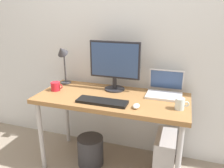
{
  "coord_description": "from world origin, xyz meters",
  "views": [
    {
      "loc": [
        0.6,
        -1.83,
        1.52
      ],
      "look_at": [
        0.0,
        0.0,
        0.87
      ],
      "focal_mm": 36.0,
      "sensor_mm": 36.0,
      "label": 1
    }
  ],
  "objects_px": {
    "monitor": "(115,63)",
    "desk_lamp": "(63,57)",
    "desk": "(112,103)",
    "laptop": "(165,89)",
    "glass_cup": "(180,104)",
    "wastebasket": "(90,151)",
    "keyboard": "(102,102)",
    "coffee_mug": "(56,86)",
    "computer_tower": "(165,156)",
    "mouse": "(136,106)"
  },
  "relations": [
    {
      "from": "desk_lamp",
      "to": "monitor",
      "type": "bearing_deg",
      "value": -0.05
    },
    {
      "from": "desk",
      "to": "mouse",
      "type": "xyz_separation_m",
      "value": [
        0.27,
        -0.18,
        0.09
      ]
    },
    {
      "from": "coffee_mug",
      "to": "desk_lamp",
      "type": "bearing_deg",
      "value": 95.65
    },
    {
      "from": "keyboard",
      "to": "mouse",
      "type": "xyz_separation_m",
      "value": [
        0.3,
        -0.01,
        0.01
      ]
    },
    {
      "from": "monitor",
      "to": "desk_lamp",
      "type": "bearing_deg",
      "value": 179.95
    },
    {
      "from": "glass_cup",
      "to": "wastebasket",
      "type": "xyz_separation_m",
      "value": [
        -0.81,
        0.04,
        -0.65
      ]
    },
    {
      "from": "laptop",
      "to": "glass_cup",
      "type": "height_order",
      "value": "laptop"
    },
    {
      "from": "monitor",
      "to": "glass_cup",
      "type": "relative_size",
      "value": 4.52
    },
    {
      "from": "glass_cup",
      "to": "computer_tower",
      "type": "height_order",
      "value": "glass_cup"
    },
    {
      "from": "desk_lamp",
      "to": "computer_tower",
      "type": "height_order",
      "value": "desk_lamp"
    },
    {
      "from": "desk",
      "to": "laptop",
      "type": "bearing_deg",
      "value": 23.41
    },
    {
      "from": "coffee_mug",
      "to": "glass_cup",
      "type": "relative_size",
      "value": 1.13
    },
    {
      "from": "desk_lamp",
      "to": "wastebasket",
      "type": "bearing_deg",
      "value": -31.62
    },
    {
      "from": "desk",
      "to": "laptop",
      "type": "height_order",
      "value": "laptop"
    },
    {
      "from": "computer_tower",
      "to": "laptop",
      "type": "bearing_deg",
      "value": 107.95
    },
    {
      "from": "computer_tower",
      "to": "mouse",
      "type": "bearing_deg",
      "value": -142.25
    },
    {
      "from": "mouse",
      "to": "wastebasket",
      "type": "bearing_deg",
      "value": 165.51
    },
    {
      "from": "desk",
      "to": "coffee_mug",
      "type": "xyz_separation_m",
      "value": [
        -0.58,
        -0.02,
        0.11
      ]
    },
    {
      "from": "monitor",
      "to": "desk",
      "type": "bearing_deg",
      "value": -79.88
    },
    {
      "from": "desk_lamp",
      "to": "keyboard",
      "type": "bearing_deg",
      "value": -31.96
    },
    {
      "from": "desk",
      "to": "wastebasket",
      "type": "bearing_deg",
      "value": -164.76
    },
    {
      "from": "keyboard",
      "to": "wastebasket",
      "type": "relative_size",
      "value": 1.47
    },
    {
      "from": "laptop",
      "to": "coffee_mug",
      "type": "distance_m",
      "value": 1.06
    },
    {
      "from": "laptop",
      "to": "wastebasket",
      "type": "xyz_separation_m",
      "value": [
        -0.67,
        -0.26,
        -0.66
      ]
    },
    {
      "from": "monitor",
      "to": "glass_cup",
      "type": "xyz_separation_m",
      "value": [
        0.64,
        -0.27,
        -0.22
      ]
    },
    {
      "from": "wastebasket",
      "to": "glass_cup",
      "type": "bearing_deg",
      "value": -2.64
    },
    {
      "from": "keyboard",
      "to": "coffee_mug",
      "type": "bearing_deg",
      "value": 164.83
    },
    {
      "from": "desk",
      "to": "keyboard",
      "type": "height_order",
      "value": "keyboard"
    },
    {
      "from": "laptop",
      "to": "coffee_mug",
      "type": "xyz_separation_m",
      "value": [
        -1.03,
        -0.22,
        -0.01
      ]
    },
    {
      "from": "monitor",
      "to": "glass_cup",
      "type": "distance_m",
      "value": 0.73
    },
    {
      "from": "monitor",
      "to": "desk_lamp",
      "type": "height_order",
      "value": "monitor"
    },
    {
      "from": "wastebasket",
      "to": "monitor",
      "type": "bearing_deg",
      "value": 52.89
    },
    {
      "from": "desk_lamp",
      "to": "coffee_mug",
      "type": "height_order",
      "value": "desk_lamp"
    },
    {
      "from": "coffee_mug",
      "to": "glass_cup",
      "type": "height_order",
      "value": "glass_cup"
    },
    {
      "from": "monitor",
      "to": "computer_tower",
      "type": "relative_size",
      "value": 1.19
    },
    {
      "from": "laptop",
      "to": "desk_lamp",
      "type": "xyz_separation_m",
      "value": [
        -1.05,
        -0.02,
        0.24
      ]
    },
    {
      "from": "laptop",
      "to": "glass_cup",
      "type": "relative_size",
      "value": 2.91
    },
    {
      "from": "desk",
      "to": "keyboard",
      "type": "xyz_separation_m",
      "value": [
        -0.03,
        -0.17,
        0.08
      ]
    },
    {
      "from": "desk_lamp",
      "to": "keyboard",
      "type": "distance_m",
      "value": 0.72
    },
    {
      "from": "monitor",
      "to": "desk_lamp",
      "type": "xyz_separation_m",
      "value": [
        -0.56,
        0.0,
        0.03
      ]
    },
    {
      "from": "desk",
      "to": "laptop",
      "type": "relative_size",
      "value": 4.35
    },
    {
      "from": "desk_lamp",
      "to": "wastebasket",
      "type": "xyz_separation_m",
      "value": [
        0.39,
        -0.24,
        -0.9
      ]
    },
    {
      "from": "desk",
      "to": "computer_tower",
      "type": "height_order",
      "value": "desk"
    },
    {
      "from": "desk",
      "to": "computer_tower",
      "type": "distance_m",
      "value": 0.7
    },
    {
      "from": "mouse",
      "to": "computer_tower",
      "type": "relative_size",
      "value": 0.21
    },
    {
      "from": "desk",
      "to": "mouse",
      "type": "distance_m",
      "value": 0.33
    },
    {
      "from": "mouse",
      "to": "desk",
      "type": "bearing_deg",
      "value": 145.83
    },
    {
      "from": "monitor",
      "to": "mouse",
      "type": "height_order",
      "value": "monitor"
    },
    {
      "from": "desk",
      "to": "glass_cup",
      "type": "relative_size",
      "value": 12.66
    },
    {
      "from": "mouse",
      "to": "glass_cup",
      "type": "height_order",
      "value": "glass_cup"
    }
  ]
}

